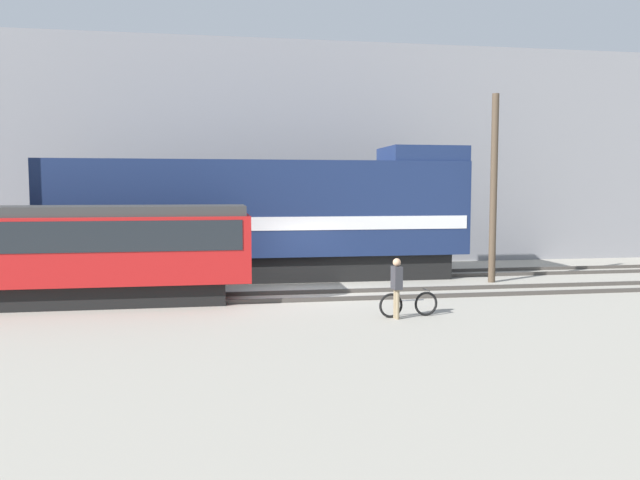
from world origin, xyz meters
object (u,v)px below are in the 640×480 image
at_px(streetcar, 33,249).
at_px(person, 397,282).
at_px(bicycle, 409,304).
at_px(utility_pole_center, 494,189).
at_px(freight_locomotive, 264,217).

distance_m(streetcar, person, 10.92).
bearing_deg(streetcar, person, -19.33).
distance_m(bicycle, person, 0.80).
xyz_separation_m(streetcar, utility_pole_center, (15.74, 2.21, 1.80)).
xyz_separation_m(bicycle, person, (-0.41, -0.18, 0.66)).
bearing_deg(person, bicycle, 24.53).
distance_m(freight_locomotive, person, 8.68).
bearing_deg(bicycle, streetcar, 162.25).
bearing_deg(streetcar, utility_pole_center, 7.99).
relative_size(person, utility_pole_center, 0.24).
relative_size(bicycle, person, 1.04).
bearing_deg(freight_locomotive, utility_pole_center, -14.64).
xyz_separation_m(freight_locomotive, person, (2.99, -8.02, -1.42)).
bearing_deg(person, utility_pole_center, 46.82).
distance_m(streetcar, bicycle, 11.31).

